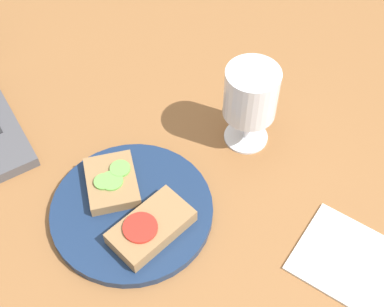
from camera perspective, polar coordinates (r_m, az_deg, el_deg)
The scene contains 6 objects.
wooden_table at distance 83.24cm, azimuth -6.75°, elevation -4.48°, with size 140.00×140.00×3.00cm, color brown.
plate at distance 79.14cm, azimuth -6.42°, elevation -6.03°, with size 23.78×23.78×1.42cm, color navy.
sandwich_with_tomato at distance 75.21cm, azimuth -4.43°, elevation -7.84°, with size 12.89×8.96×2.69cm.
sandwich_with_cucumber at distance 80.24cm, azimuth -8.55°, elevation -2.99°, with size 9.81×11.22×2.24cm.
wine_glass at distance 80.93cm, azimuth 6.28°, elevation 6.02°, with size 8.23×8.23×14.54cm.
napkin at distance 78.42cm, azimuth 16.22°, elevation -10.77°, with size 12.55×13.59×0.40cm, color white.
Camera 1 is at (-15.32, -43.61, 70.73)cm, focal length 50.00 mm.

